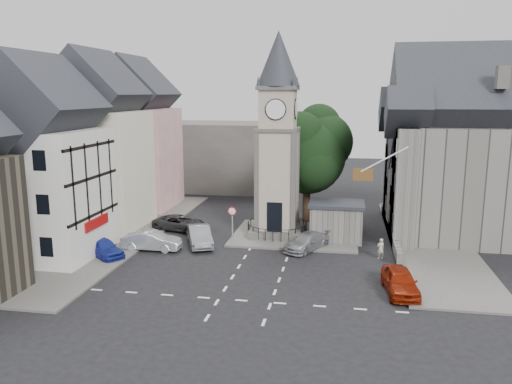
% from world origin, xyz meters
% --- Properties ---
extents(ground, '(120.00, 120.00, 0.00)m').
position_xyz_m(ground, '(0.00, 0.00, 0.00)').
color(ground, black).
rests_on(ground, ground).
extents(pavement_west, '(6.00, 30.00, 0.14)m').
position_xyz_m(pavement_west, '(-12.50, 6.00, 0.07)').
color(pavement_west, '#595651').
rests_on(pavement_west, ground).
extents(pavement_east, '(6.00, 26.00, 0.14)m').
position_xyz_m(pavement_east, '(12.00, 8.00, 0.07)').
color(pavement_east, '#595651').
rests_on(pavement_east, ground).
extents(central_island, '(10.00, 8.00, 0.16)m').
position_xyz_m(central_island, '(1.50, 8.00, 0.08)').
color(central_island, '#595651').
rests_on(central_island, ground).
extents(road_markings, '(20.00, 8.00, 0.01)m').
position_xyz_m(road_markings, '(0.00, -5.50, 0.01)').
color(road_markings, silver).
rests_on(road_markings, ground).
extents(clock_tower, '(4.86, 4.86, 16.25)m').
position_xyz_m(clock_tower, '(0.00, 7.99, 8.12)').
color(clock_tower, '#4C4944').
rests_on(clock_tower, ground).
extents(stone_shelter, '(4.30, 3.30, 3.08)m').
position_xyz_m(stone_shelter, '(4.80, 7.50, 1.55)').
color(stone_shelter, '#5E5C57').
rests_on(stone_shelter, ground).
extents(town_tree, '(7.20, 7.20, 10.80)m').
position_xyz_m(town_tree, '(2.00, 13.00, 6.97)').
color(town_tree, black).
rests_on(town_tree, ground).
extents(warning_sign_post, '(0.70, 0.19, 2.85)m').
position_xyz_m(warning_sign_post, '(-3.20, 5.43, 2.03)').
color(warning_sign_post, black).
rests_on(warning_sign_post, ground).
extents(terrace_pink, '(8.10, 7.60, 12.80)m').
position_xyz_m(terrace_pink, '(-15.50, 16.00, 6.58)').
color(terrace_pink, tan).
rests_on(terrace_pink, ground).
extents(terrace_cream, '(8.10, 7.60, 12.80)m').
position_xyz_m(terrace_cream, '(-15.50, 8.00, 6.58)').
color(terrace_cream, beige).
rests_on(terrace_cream, ground).
extents(terrace_tudor, '(8.10, 7.60, 12.00)m').
position_xyz_m(terrace_tudor, '(-15.50, 0.00, 6.19)').
color(terrace_tudor, silver).
rests_on(terrace_tudor, ground).
extents(backdrop_west, '(20.00, 10.00, 8.00)m').
position_xyz_m(backdrop_west, '(-12.00, 28.00, 4.00)').
color(backdrop_west, '#4C4944').
rests_on(backdrop_west, ground).
extents(east_building, '(14.40, 11.40, 12.60)m').
position_xyz_m(east_building, '(15.59, 11.00, 6.26)').
color(east_building, '#5E5C57').
rests_on(east_building, ground).
extents(east_boundary_wall, '(0.40, 16.00, 0.90)m').
position_xyz_m(east_boundary_wall, '(9.20, 10.00, 0.45)').
color(east_boundary_wall, '#5E5C57').
rests_on(east_boundary_wall, ground).
extents(flagpole, '(3.68, 0.10, 2.74)m').
position_xyz_m(flagpole, '(8.00, 4.00, 7.00)').
color(flagpole, white).
rests_on(flagpole, ground).
extents(car_west_blue, '(4.18, 3.65, 1.36)m').
position_xyz_m(car_west_blue, '(-11.46, 0.29, 0.68)').
color(car_west_blue, navy).
rests_on(car_west_blue, ground).
extents(car_west_silver, '(4.38, 1.60, 1.43)m').
position_xyz_m(car_west_silver, '(-8.65, 2.43, 0.72)').
color(car_west_silver, '#ADB2B6').
rests_on(car_west_silver, ground).
extents(car_west_grey, '(4.97, 2.95, 1.29)m').
position_xyz_m(car_west_grey, '(-8.36, 8.00, 0.65)').
color(car_west_grey, '#2D2C2F').
rests_on(car_west_grey, ground).
extents(car_island_silver, '(3.26, 4.83, 1.51)m').
position_xyz_m(car_island_silver, '(-5.50, 4.22, 0.75)').
color(car_island_silver, gray).
rests_on(car_island_silver, ground).
extents(car_island_east, '(3.72, 4.64, 1.26)m').
position_xyz_m(car_island_east, '(2.71, 4.50, 0.63)').
color(car_island_east, '#95999C').
rests_on(car_island_east, ground).
extents(car_east_red, '(2.18, 4.47, 1.47)m').
position_xyz_m(car_east_red, '(8.71, -2.80, 0.74)').
color(car_east_red, maroon).
rests_on(car_east_red, ground).
extents(pedestrian, '(0.64, 0.55, 1.49)m').
position_xyz_m(pedestrian, '(8.00, 3.34, 0.74)').
color(pedestrian, '#BDB79C').
rests_on(pedestrian, ground).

